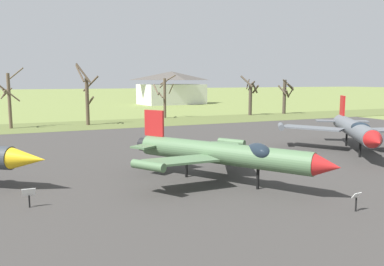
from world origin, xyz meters
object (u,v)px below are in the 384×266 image
jet_fighter_front_left (354,129)px  info_placard_rear_center (356,200)px  info_placard_front_right (29,195)px  jet_fighter_rear_center (223,153)px  visitor_building (172,88)px

jet_fighter_front_left → info_placard_rear_center: 17.12m
info_placard_front_right → info_placard_rear_center: info_placard_front_right is taller
jet_fighter_rear_center → info_placard_rear_center: size_ratio=12.19×
info_placard_front_right → info_placard_rear_center: bearing=-25.7°
jet_fighter_front_left → jet_fighter_rear_center: 16.38m
jet_fighter_front_left → info_placard_rear_center: jet_fighter_front_left is taller
info_placard_front_right → visitor_building: (36.94, 77.57, 3.59)m
jet_fighter_rear_center → visitor_building: bearing=71.5°
jet_fighter_rear_center → jet_fighter_front_left: bearing=16.7°
jet_fighter_rear_center → info_placard_rear_center: (3.46, -7.16, -1.34)m
info_placard_front_right → jet_fighter_rear_center: (11.05, 0.17, 1.27)m
info_placard_front_right → info_placard_rear_center: 16.10m
info_placard_front_right → jet_fighter_front_left: bearing=10.4°
info_placard_front_right → jet_fighter_rear_center: jet_fighter_rear_center is taller
jet_fighter_front_left → jet_fighter_rear_center: jet_fighter_front_left is taller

